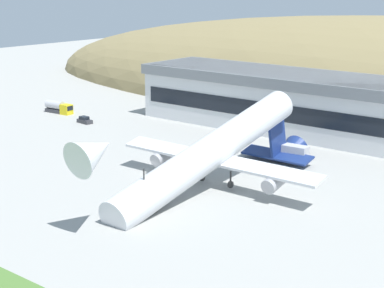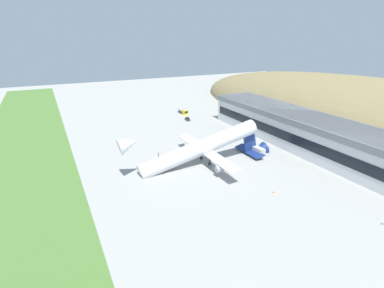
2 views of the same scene
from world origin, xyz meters
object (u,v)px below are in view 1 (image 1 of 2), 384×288
(service_car_1, at_px, (85,120))
(fuel_truck, at_px, (290,153))
(box_truck, at_px, (58,107))
(traffic_cone_1, at_px, (200,154))
(cargo_airplane, at_px, (212,154))
(terminal_building, at_px, (347,105))

(service_car_1, xyz_separation_m, fuel_truck, (52.74, 2.72, 0.81))
(box_truck, relative_size, traffic_cone_1, 13.96)
(cargo_airplane, height_order, box_truck, cargo_airplane)
(traffic_cone_1, bearing_deg, box_truck, 170.68)
(terminal_building, distance_m, service_car_1, 58.77)
(terminal_building, relative_size, fuel_truck, 14.04)
(cargo_airplane, bearing_deg, fuel_truck, 86.02)
(fuel_truck, relative_size, traffic_cone_1, 11.97)
(fuel_truck, xyz_separation_m, box_truck, (-66.32, 0.85, -0.03))
(cargo_airplane, bearing_deg, traffic_cone_1, 134.25)
(box_truck, bearing_deg, cargo_airplane, -18.93)
(fuel_truck, xyz_separation_m, traffic_cone_1, (-14.93, -7.59, -1.17))
(fuel_truck, bearing_deg, traffic_cone_1, -153.06)
(service_car_1, xyz_separation_m, box_truck, (-13.58, 3.57, 0.78))
(fuel_truck, distance_m, box_truck, 66.32)
(terminal_building, distance_m, fuel_truck, 21.85)
(traffic_cone_1, bearing_deg, fuel_truck, 26.94)
(terminal_building, distance_m, box_truck, 70.14)
(cargo_airplane, relative_size, fuel_truck, 7.89)
(terminal_building, height_order, box_truck, terminal_building)
(box_truck, height_order, traffic_cone_1, box_truck)
(service_car_1, relative_size, fuel_truck, 0.58)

